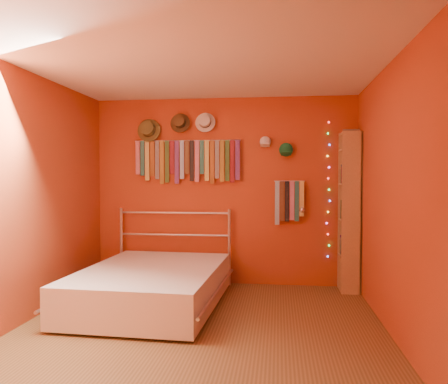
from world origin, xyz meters
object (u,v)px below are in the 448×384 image
at_px(bookshelf, 353,211).
at_px(bed, 152,285).
at_px(tie_rack, 188,159).
at_px(reading_lamp, 302,210).

xyz_separation_m(bookshelf, bed, (-2.32, -0.94, -0.78)).
relative_size(tie_rack, bookshelf, 0.72).
distance_m(tie_rack, bookshelf, 2.25).
bearing_deg(tie_rack, bookshelf, -4.14).
relative_size(tie_rack, reading_lamp, 4.86).
relative_size(tie_rack, bed, 0.68).
height_order(tie_rack, bookshelf, bookshelf).
xyz_separation_m(reading_lamp, bed, (-1.69, -0.93, -0.79)).
height_order(reading_lamp, bed, reading_lamp).
xyz_separation_m(tie_rack, bed, (-0.18, -1.09, -1.45)).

